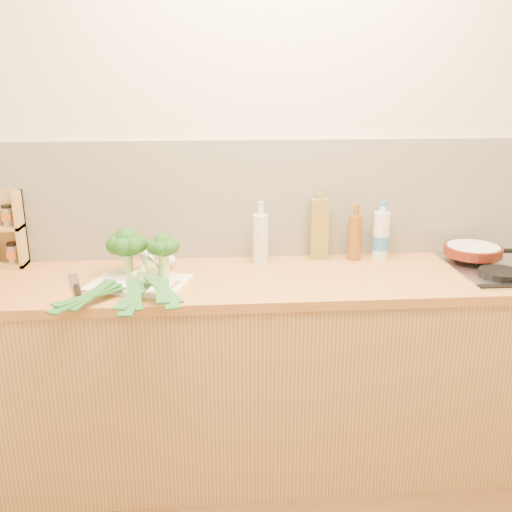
{
  "coord_description": "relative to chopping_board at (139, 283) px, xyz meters",
  "views": [
    {
      "loc": [
        -0.32,
        -1.07,
        1.68
      ],
      "look_at": [
        -0.14,
        1.1,
        1.02
      ],
      "focal_mm": 40.0,
      "sensor_mm": 36.0,
      "label": 1
    }
  ],
  "objects": [
    {
      "name": "leek_mid",
      "position": [
        0.02,
        -0.06,
        0.05
      ],
      "size": [
        0.11,
        0.65,
        0.04
      ],
      "rotation": [
        0.0,
        0.0,
        -0.03
      ],
      "color": "white",
      "rests_on": "chopping_board"
    },
    {
      "name": "leek_back",
      "position": [
        0.07,
        -0.06,
        0.06
      ],
      "size": [
        0.22,
        0.65,
        0.04
      ],
      "rotation": [
        0.0,
        0.0,
        0.25
      ],
      "color": "white",
      "rests_on": "chopping_board"
    },
    {
      "name": "chefs_knife",
      "position": [
        -0.23,
        -0.07,
        0.0
      ],
      "size": [
        0.13,
        0.33,
        0.02
      ],
      "rotation": [
        0.0,
        0.0,
        0.3
      ],
      "color": "silver",
      "rests_on": "counter"
    },
    {
      "name": "amber_bottle",
      "position": [
        0.95,
        0.27,
        0.1
      ],
      "size": [
        0.06,
        0.06,
        0.26
      ],
      "color": "brown",
      "rests_on": "counter"
    },
    {
      "name": "glass_bottle",
      "position": [
        0.52,
        0.25,
        0.11
      ],
      "size": [
        0.07,
        0.07,
        0.28
      ],
      "color": "silver",
      "rests_on": "counter"
    },
    {
      "name": "water_bottle",
      "position": [
        1.07,
        0.27,
        0.1
      ],
      "size": [
        0.08,
        0.08,
        0.25
      ],
      "color": "silver",
      "rests_on": "counter"
    },
    {
      "name": "room_shell",
      "position": [
        0.61,
        0.35,
        0.26
      ],
      "size": [
        3.5,
        3.5,
        3.5
      ],
      "color": "beige",
      "rests_on": "ground"
    },
    {
      "name": "broccoli_left",
      "position": [
        -0.06,
        0.11,
        0.14
      ],
      "size": [
        0.17,
        0.17,
        0.2
      ],
      "color": "#A5CD77",
      "rests_on": "chopping_board"
    },
    {
      "name": "chopping_board",
      "position": [
        0.0,
        0.0,
        0.0
      ],
      "size": [
        0.44,
        0.38,
        0.01
      ],
      "primitive_type": "cube",
      "rotation": [
        0.0,
        0.0,
        -0.3
      ],
      "color": "silver",
      "rests_on": "counter"
    },
    {
      "name": "skillet",
      "position": [
        1.47,
        0.17,
        0.05
      ],
      "size": [
        0.37,
        0.25,
        0.04
      ],
      "rotation": [
        0.0,
        0.0,
        -0.09
      ],
      "color": "#4D170C",
      "rests_on": "gas_hob"
    },
    {
      "name": "leek_front",
      "position": [
        -0.03,
        -0.01,
        0.03
      ],
      "size": [
        0.41,
        0.61,
        0.04
      ],
      "rotation": [
        0.0,
        0.0,
        -0.56
      ],
      "color": "white",
      "rests_on": "chopping_board"
    },
    {
      "name": "counter",
      "position": [
        0.61,
        0.06,
        -0.46
      ],
      "size": [
        3.2,
        0.62,
        0.9
      ],
      "color": "tan",
      "rests_on": "ground"
    },
    {
      "name": "broccoli_right",
      "position": [
        0.1,
        0.06,
        0.13
      ],
      "size": [
        0.13,
        0.13,
        0.18
      ],
      "color": "#A5CD77",
      "rests_on": "chopping_board"
    },
    {
      "name": "oil_tin",
      "position": [
        0.79,
        0.29,
        0.14
      ],
      "size": [
        0.08,
        0.05,
        0.31
      ],
      "color": "olive",
      "rests_on": "counter"
    }
  ]
}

